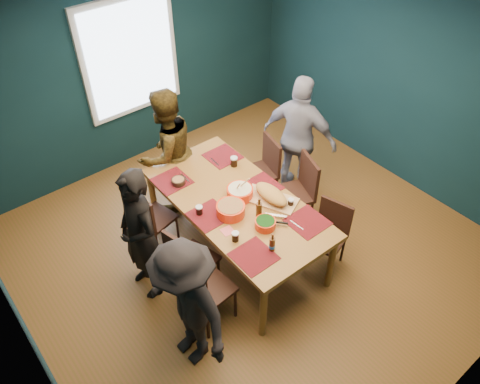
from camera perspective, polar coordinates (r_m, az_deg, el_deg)
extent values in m
cube|color=brown|center=(5.70, 1.36, -6.91)|extent=(5.00, 5.00, 0.01)
cube|color=white|center=(4.07, 2.00, 19.04)|extent=(5.00, 5.00, 0.01)
cube|color=#0E272E|center=(4.07, -26.78, -10.35)|extent=(0.01, 5.00, 2.70)
cube|color=#0E272E|center=(6.43, 19.27, 12.38)|extent=(0.01, 5.00, 2.70)
cube|color=#0E272E|center=(6.56, -13.14, 14.27)|extent=(5.00, 0.01, 2.70)
cube|color=silver|center=(6.45, -13.29, 15.75)|extent=(1.35, 0.06, 1.55)
cube|color=brown|center=(5.07, -0.44, -1.29)|extent=(1.13, 2.22, 0.06)
cylinder|color=brown|center=(4.69, 2.85, -14.26)|extent=(0.08, 0.08, 0.78)
cylinder|color=brown|center=(5.14, 11.07, -8.34)|extent=(0.08, 0.08, 0.78)
cylinder|color=brown|center=(5.80, -10.48, -1.04)|extent=(0.08, 0.08, 0.78)
cylinder|color=brown|center=(6.18, -2.82, 2.82)|extent=(0.08, 0.08, 0.78)
cube|color=black|center=(5.54, -10.28, -3.16)|extent=(0.47, 0.47, 0.04)
cube|color=black|center=(5.30, -11.94, -2.43)|extent=(0.12, 0.39, 0.43)
cylinder|color=black|center=(5.53, -10.02, -6.50)|extent=(0.03, 0.03, 0.40)
cylinder|color=black|center=(5.68, -7.62, -4.53)|extent=(0.03, 0.03, 0.40)
cylinder|color=black|center=(5.72, -12.39, -4.90)|extent=(0.03, 0.03, 0.40)
cylinder|color=black|center=(5.86, -10.00, -3.04)|extent=(0.03, 0.03, 0.40)
cube|color=black|center=(5.01, -5.61, -8.27)|extent=(0.50, 0.50, 0.04)
cube|color=black|center=(4.74, -7.37, -7.69)|extent=(0.13, 0.42, 0.46)
cylinder|color=black|center=(5.04, -5.30, -12.19)|extent=(0.03, 0.03, 0.43)
cylinder|color=black|center=(5.19, -2.60, -9.71)|extent=(0.03, 0.03, 0.43)
cylinder|color=black|center=(5.20, -8.28, -10.13)|extent=(0.03, 0.03, 0.43)
cylinder|color=black|center=(5.35, -5.56, -7.80)|extent=(0.03, 0.03, 0.43)
cube|color=black|center=(4.75, -3.83, -11.66)|extent=(0.46, 0.46, 0.04)
cube|color=black|center=(4.48, -5.91, -11.06)|extent=(0.07, 0.43, 0.47)
cylinder|color=black|center=(4.81, -3.94, -15.89)|extent=(0.03, 0.03, 0.44)
cylinder|color=black|center=(4.94, -0.58, -13.42)|extent=(0.03, 0.03, 0.44)
cylinder|color=black|center=(4.98, -6.79, -13.20)|extent=(0.03, 0.03, 0.44)
cylinder|color=black|center=(5.10, -3.48, -10.91)|extent=(0.03, 0.03, 0.44)
cube|color=black|center=(6.02, 2.23, 2.29)|extent=(0.50, 0.50, 0.04)
cube|color=black|center=(5.95, 3.89, 4.62)|extent=(0.13, 0.41, 0.45)
cylinder|color=black|center=(6.00, 1.47, -0.86)|extent=(0.03, 0.03, 0.42)
cylinder|color=black|center=(6.13, 4.42, 0.14)|extent=(0.03, 0.03, 0.42)
cylinder|color=black|center=(6.23, -0.03, 1.12)|extent=(0.03, 0.03, 0.42)
cylinder|color=black|center=(6.36, 2.84, 2.04)|extent=(0.03, 0.03, 0.42)
cube|color=black|center=(5.72, 6.41, -0.32)|extent=(0.55, 0.55, 0.04)
cube|color=black|center=(5.62, 8.42, 2.09)|extent=(0.18, 0.42, 0.47)
cylinder|color=black|center=(5.70, 5.31, -3.72)|extent=(0.03, 0.03, 0.44)
cylinder|color=black|center=(5.83, 8.65, -2.81)|extent=(0.03, 0.03, 0.44)
cylinder|color=black|center=(5.94, 3.87, -1.32)|extent=(0.03, 0.03, 0.44)
cylinder|color=black|center=(6.07, 7.11, -0.50)|extent=(0.03, 0.03, 0.44)
cube|color=black|center=(5.32, 10.42, -5.71)|extent=(0.47, 0.47, 0.04)
cube|color=black|center=(5.27, 11.55, -2.87)|extent=(0.14, 0.38, 0.42)
cylinder|color=black|center=(5.34, 10.93, -9.05)|extent=(0.03, 0.03, 0.39)
cylinder|color=black|center=(5.55, 12.42, -6.83)|extent=(0.03, 0.03, 0.39)
cylinder|color=black|center=(5.42, 7.81, -7.61)|extent=(0.03, 0.03, 0.39)
cylinder|color=black|center=(5.62, 9.41, -5.48)|extent=(0.03, 0.03, 0.39)
imported|color=black|center=(4.84, -12.11, -5.30)|extent=(0.40, 0.59, 1.60)
imported|color=black|center=(5.78, -8.92, 4.76)|extent=(0.90, 0.75, 1.67)
imported|color=white|center=(6.00, 7.25, 6.55)|extent=(0.75, 1.07, 1.68)
imported|color=black|center=(4.29, -6.60, -13.68)|extent=(0.65, 1.03, 1.53)
cylinder|color=red|center=(4.86, -1.16, -2.18)|extent=(0.30, 0.30, 0.12)
cylinder|color=#588C33|center=(4.82, -1.17, -1.71)|extent=(0.27, 0.27, 0.02)
cylinder|color=red|center=(5.06, -0.01, -0.06)|extent=(0.29, 0.29, 0.12)
cylinder|color=beige|center=(5.03, -0.01, 0.39)|extent=(0.25, 0.25, 0.02)
cylinder|color=tan|center=(5.02, 0.33, 0.94)|extent=(0.08, 0.16, 0.23)
cylinder|color=tan|center=(4.99, -0.27, 0.62)|extent=(0.07, 0.16, 0.23)
cylinder|color=red|center=(4.75, 3.09, -3.89)|extent=(0.22, 0.22, 0.09)
cylinder|color=#144210|center=(4.72, 3.11, -3.54)|extent=(0.19, 0.19, 0.02)
cube|color=tan|center=(5.06, 3.77, -0.91)|extent=(0.49, 0.63, 0.02)
ellipsoid|color=#B27D40|center=(5.01, 3.81, -0.26)|extent=(0.37, 0.49, 0.13)
cube|color=#BABBC2|center=(4.86, 4.38, -2.83)|extent=(0.17, 0.19, 0.00)
cylinder|color=black|center=(4.78, 5.14, -3.75)|extent=(0.10, 0.11, 0.02)
sphere|color=#245814|center=(4.94, 4.78, -0.95)|extent=(0.04, 0.04, 0.04)
sphere|color=#245814|center=(5.00, 3.82, -0.20)|extent=(0.04, 0.04, 0.04)
sphere|color=#245814|center=(5.07, 2.87, 0.54)|extent=(0.04, 0.04, 0.04)
cylinder|color=black|center=(5.29, -7.51, 1.28)|extent=(0.16, 0.16, 0.06)
cylinder|color=#588C33|center=(5.27, -7.54, 1.50)|extent=(0.13, 0.13, 0.02)
cylinder|color=#43230C|center=(4.52, 3.94, -6.39)|extent=(0.06, 0.06, 0.16)
cylinder|color=#43230C|center=(4.43, 4.01, -5.43)|extent=(0.02, 0.02, 0.06)
cylinder|color=#175DA2|center=(4.53, 3.92, -6.61)|extent=(0.06, 0.06, 0.04)
cylinder|color=#43230C|center=(4.82, 2.33, -2.22)|extent=(0.06, 0.06, 0.18)
cylinder|color=#43230C|center=(4.74, 2.37, -1.14)|extent=(0.03, 0.03, 0.07)
cylinder|color=black|center=(4.61, -0.57, -5.46)|extent=(0.07, 0.07, 0.10)
cylinder|color=silver|center=(4.58, -0.58, -5.07)|extent=(0.07, 0.07, 0.02)
cylinder|color=black|center=(4.99, 6.21, -1.29)|extent=(0.06, 0.06, 0.09)
cylinder|color=silver|center=(4.97, 6.25, -0.95)|extent=(0.07, 0.07, 0.01)
cylinder|color=black|center=(5.48, -0.74, 3.72)|extent=(0.08, 0.08, 0.11)
cylinder|color=silver|center=(5.45, -0.74, 4.15)|extent=(0.08, 0.08, 0.02)
cylinder|color=black|center=(4.89, -4.99, -2.24)|extent=(0.07, 0.07, 0.10)
cylinder|color=silver|center=(4.86, -5.02, -1.85)|extent=(0.08, 0.08, 0.02)
cube|color=#DE5D61|center=(5.28, 2.42, 1.16)|extent=(0.20, 0.20, 0.00)
cube|color=#DE5D61|center=(4.73, -1.54, -4.75)|extent=(0.13, 0.13, 0.00)
cube|color=#DE5D61|center=(4.85, 8.24, -3.92)|extent=(0.17, 0.17, 0.00)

